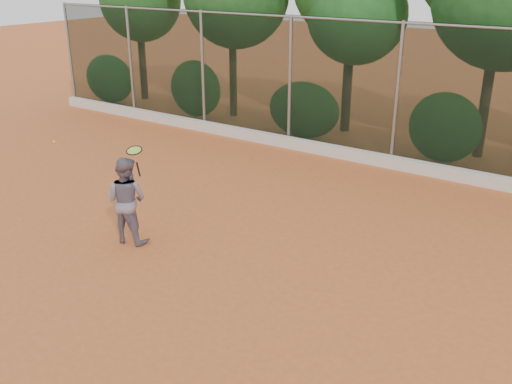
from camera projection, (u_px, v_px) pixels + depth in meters
The scene contains 6 objects.
ground at pixel (220, 285), 8.96m from camera, with size 80.00×80.00×0.00m, color #C6622E.
concrete_curb at pixel (388, 161), 14.13m from camera, with size 24.00×0.20×0.30m, color silver.
tennis_player at pixel (127, 200), 10.12m from camera, with size 0.78×0.60×1.60m, color slate.
chainlink_fence at pixel (397, 92), 13.64m from camera, with size 24.09×0.09×3.50m.
tennis_racket at pixel (135, 153), 9.48m from camera, with size 0.35×0.35×0.54m.
tennis_ball_in_flight at pixel (54, 142), 11.31m from camera, with size 0.07×0.07×0.07m.
Camera 1 is at (4.85, -6.10, 4.68)m, focal length 40.00 mm.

